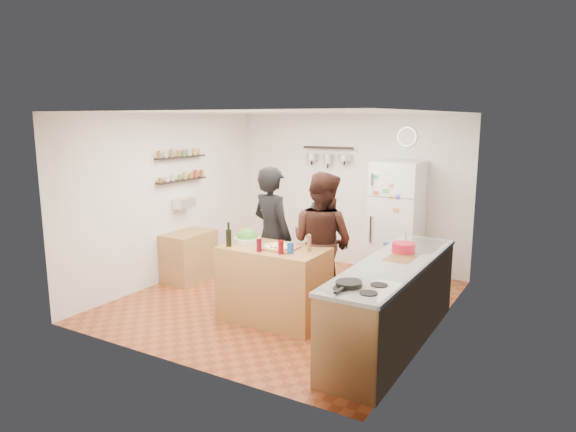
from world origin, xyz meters
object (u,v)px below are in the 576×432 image
Objects in this scene: salad_bowl at (247,240)px; pepper_mill at (309,245)px; fridge at (397,221)px; person_left at (272,236)px; red_bowl at (404,248)px; counter_run at (393,304)px; person_back at (324,238)px; salt_canister at (290,248)px; wine_bottle at (229,238)px; prep_island at (274,284)px; side_table at (189,256)px; skillet at (349,284)px; wall_clock at (407,137)px; person_center at (322,243)px.

pepper_mill is at bearing 0.00° from salad_bowl.
pepper_mill is 0.09× the size of fridge.
person_left is 1.75m from red_bowl.
counter_run is 0.69m from red_bowl.
person_back reaches higher than pepper_mill.
salad_bowl is 0.12× the size of counter_run.
wine_bottle is at bearing -172.87° from salt_canister.
prep_island is 3.89× the size of salad_bowl.
side_table is at bearing 156.54° from salad_bowl.
pepper_mill is 0.20× the size of side_table.
salad_bowl is 1.90m from red_bowl.
fridge reaches higher than person_back.
wall_clock reaches higher than skillet.
salt_canister is 2.50m from side_table.
person_back is (0.59, 0.98, -0.11)m from salad_bowl.
prep_island is 2.53m from fridge.
prep_island is 0.80m from person_center.
skillet is at bearing -28.03° from salad_bowl.
person_left is at bearing -119.13° from fridge.
person_center is 1.78m from skillet.
counter_run is at bearing 8.85° from wine_bottle.
person_center is (0.69, 0.07, -0.02)m from person_left.
person_center is (0.36, 0.57, 0.44)m from prep_island.
person_left is 7.53× the size of skillet.
salt_canister is at bearing -21.80° from prep_island.
counter_run is (1.17, 0.21, -0.52)m from salt_canister.
red_bowl is (1.75, 0.03, 0.06)m from person_left.
salt_canister is at bearing 94.34° from person_center.
pepper_mill is 1.31× the size of salt_canister.
side_table is at bearing 164.45° from pepper_mill.
wall_clock is (0.72, 2.72, 1.69)m from prep_island.
salt_canister is 0.69m from person_center.
fridge is (1.14, 2.34, -0.04)m from salad_bowl.
salt_canister is 2.54m from fridge.
skillet is at bearing 133.66° from person_center.
salad_bowl is 2.59× the size of salt_canister.
counter_run is at bearing 84.21° from skillet.
side_table is (-2.33, 0.16, -0.53)m from person_center.
prep_island is 0.76m from person_left.
fridge is (1.05, 1.89, -0.01)m from person_left.
wine_bottle is at bearing 159.95° from skillet.
wall_clock is at bearing 90.00° from fridge.
skillet is (1.70, -1.40, 0.03)m from person_left.
side_table is (-1.47, 0.94, -0.65)m from wine_bottle.
person_left is 2.28× the size of side_table.
person_back is at bearing 158.30° from red_bowl.
fridge reaches higher than person_center.
person_center is 0.99× the size of fridge.
salt_canister is 0.07× the size of fridge.
red_bowl is at bearing 20.56° from prep_island.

